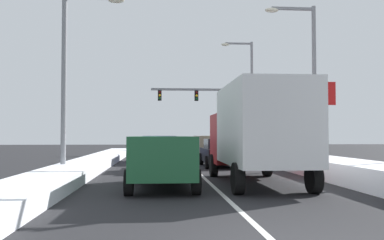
# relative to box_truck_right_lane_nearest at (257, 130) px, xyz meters

# --- Properties ---
(ground_plane) EXTENTS (120.00, 120.00, 0.00)m
(ground_plane) POSITION_rel_box_truck_right_lane_nearest_xyz_m (-1.58, 4.89, -1.90)
(ground_plane) COLOR black
(lane_stripe_between_right_lane_and_center_lane) EXTENTS (0.14, 36.37, 0.01)m
(lane_stripe_between_right_lane_and_center_lane) POSITION_rel_box_truck_right_lane_nearest_xyz_m (-1.58, 8.19, -1.90)
(lane_stripe_between_right_lane_and_center_lane) COLOR silver
(lane_stripe_between_right_lane_and_center_lane) RESTS_ON ground
(snow_bank_right_shoulder) EXTENTS (2.16, 36.37, 0.74)m
(snow_bank_right_shoulder) POSITION_rel_box_truck_right_lane_nearest_xyz_m (3.72, 8.19, -1.53)
(snow_bank_right_shoulder) COLOR white
(snow_bank_right_shoulder) RESTS_ON ground
(snow_bank_left_shoulder) EXTENTS (1.84, 36.37, 0.48)m
(snow_bank_left_shoulder) POSITION_rel_box_truck_right_lane_nearest_xyz_m (-6.88, 8.19, -1.66)
(snow_bank_left_shoulder) COLOR white
(snow_bank_left_shoulder) RESTS_ON ground
(box_truck_right_lane_nearest) EXTENTS (2.53, 7.20, 3.36)m
(box_truck_right_lane_nearest) POSITION_rel_box_truck_right_lane_nearest_xyz_m (0.00, 0.00, 0.00)
(box_truck_right_lane_nearest) COLOR maroon
(box_truck_right_lane_nearest) RESTS_ON ground
(sedan_black_right_lane_second) EXTENTS (2.00, 4.50, 1.51)m
(sedan_black_right_lane_second) POSITION_rel_box_truck_right_lane_nearest_xyz_m (-0.02, 8.51, -1.14)
(sedan_black_right_lane_second) COLOR black
(sedan_black_right_lane_second) RESTS_ON ground
(suv_tan_right_lane_third) EXTENTS (2.16, 4.90, 1.67)m
(suv_tan_right_lane_third) POSITION_rel_box_truck_right_lane_nearest_xyz_m (0.24, 15.24, -0.88)
(suv_tan_right_lane_third) COLOR #937F60
(suv_tan_right_lane_third) RESTS_ON ground
(suv_green_center_lane_nearest) EXTENTS (2.16, 4.90, 1.67)m
(suv_green_center_lane_nearest) POSITION_rel_box_truck_right_lane_nearest_xyz_m (-3.29, -0.73, -0.88)
(suv_green_center_lane_nearest) COLOR #1E5633
(suv_green_center_lane_nearest) RESTS_ON ground
(sedan_charcoal_center_lane_second) EXTENTS (2.00, 4.50, 1.51)m
(sedan_charcoal_center_lane_second) POSITION_rel_box_truck_right_lane_nearest_xyz_m (-3.10, 6.40, -1.14)
(sedan_charcoal_center_lane_second) COLOR #38383D
(sedan_charcoal_center_lane_second) RESTS_ON ground
(suv_navy_center_lane_third) EXTENTS (2.16, 4.90, 1.67)m
(suv_navy_center_lane_third) POSITION_rel_box_truck_right_lane_nearest_xyz_m (-3.32, 12.68, -0.88)
(suv_navy_center_lane_third) COLOR navy
(suv_navy_center_lane_third) RESTS_ON ground
(traffic_light_gantry) EXTENTS (7.54, 0.47, 6.20)m
(traffic_light_gantry) POSITION_rel_box_truck_right_lane_nearest_xyz_m (0.99, 24.71, 2.60)
(traffic_light_gantry) COLOR slate
(traffic_light_gantry) RESTS_ON ground
(street_lamp_right_near) EXTENTS (2.66, 0.36, 8.03)m
(street_lamp_right_near) POSITION_rel_box_truck_right_lane_nearest_xyz_m (4.45, -0.07, 2.92)
(street_lamp_right_near) COLOR gray
(street_lamp_right_near) RESTS_ON ground
(street_lamp_right_mid) EXTENTS (2.66, 0.36, 8.34)m
(street_lamp_right_mid) POSITION_rel_box_truck_right_lane_nearest_xyz_m (4.18, 6.54, 3.08)
(street_lamp_right_mid) COLOR gray
(street_lamp_right_mid) RESTS_ON ground
(street_lamp_right_far) EXTENTS (2.66, 0.36, 9.38)m
(street_lamp_right_far) POSITION_rel_box_truck_right_lane_nearest_xyz_m (3.92, 19.77, 3.62)
(street_lamp_right_far) COLOR gray
(street_lamp_right_far) RESTS_ON ground
(street_lamp_left_mid) EXTENTS (2.66, 0.36, 7.85)m
(street_lamp_left_mid) POSITION_rel_box_truck_right_lane_nearest_xyz_m (-7.09, 4.02, 2.82)
(street_lamp_left_mid) COLOR gray
(street_lamp_left_mid) RESTS_ON ground
(roadside_sign_right) EXTENTS (3.20, 0.16, 5.50)m
(roadside_sign_right) POSITION_rel_box_truck_right_lane_nearest_xyz_m (7.22, 13.98, 2.12)
(roadside_sign_right) COLOR #59595B
(roadside_sign_right) RESTS_ON ground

